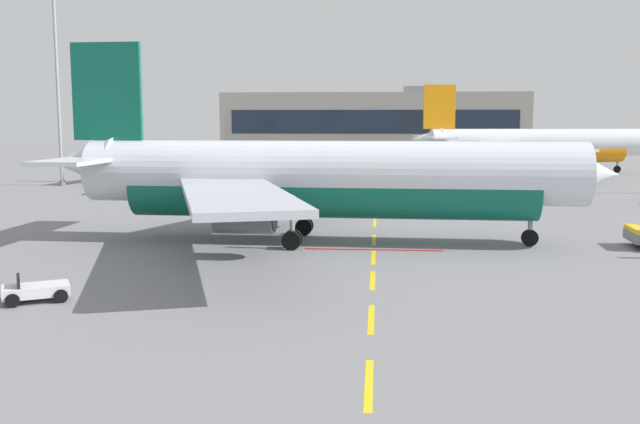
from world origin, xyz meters
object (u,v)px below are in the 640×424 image
(airliner_foreground, at_px, (321,178))
(catering_truck, at_px, (249,183))
(airliner_far_right, at_px, (193,159))
(apron_light_mast_near, at_px, (56,59))
(airliner_far_center, at_px, (533,145))

(airliner_foreground, distance_m, catering_truck, 23.25)
(airliner_far_right, bearing_deg, apron_light_mast_near, -170.37)
(airliner_far_center, height_order, apron_light_mast_near, apron_light_mast_near)
(airliner_far_center, relative_size, airliner_far_right, 1.33)
(catering_truck, height_order, apron_light_mast_near, apron_light_mast_near)
(airliner_far_center, relative_size, catering_truck, 4.85)
(airliner_foreground, bearing_deg, catering_truck, 111.48)
(airliner_far_right, bearing_deg, airliner_foreground, -64.40)
(catering_truck, bearing_deg, airliner_foreground, -68.52)
(apron_light_mast_near, bearing_deg, airliner_foreground, -46.92)
(airliner_far_center, xyz_separation_m, airliner_far_right, (-43.23, -21.39, -0.99))
(catering_truck, bearing_deg, airliner_far_center, 47.97)
(catering_truck, relative_size, apron_light_mast_near, 0.32)
(apron_light_mast_near, bearing_deg, catering_truck, -29.08)
(apron_light_mast_near, bearing_deg, airliner_far_center, 22.39)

